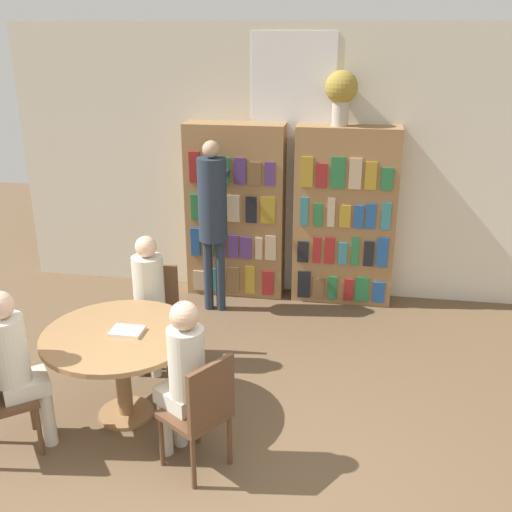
{
  "coord_description": "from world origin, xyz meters",
  "views": [
    {
      "loc": [
        0.69,
        -2.81,
        2.94
      ],
      "look_at": [
        -0.12,
        2.05,
        1.05
      ],
      "focal_mm": 42.0,
      "sensor_mm": 36.0,
      "label": 1
    }
  ],
  "objects": [
    {
      "name": "reading_table",
      "position": [
        -1.02,
        1.03,
        0.62
      ],
      "size": [
        1.19,
        1.19,
        0.75
      ],
      "color": "olive",
      "rests_on": "ground_plane"
    },
    {
      "name": "seated_reader_left",
      "position": [
        -1.05,
        1.78,
        0.72
      ],
      "size": [
        0.29,
        0.38,
        1.26
      ],
      "rotation": [
        0.0,
        0.0,
        -3.1
      ],
      "color": "beige",
      "rests_on": "ground_plane"
    },
    {
      "name": "seated_reader_back",
      "position": [
        -1.61,
        0.56,
        0.73
      ],
      "size": [
        0.42,
        0.41,
        1.27
      ],
      "rotation": [
        0.0,
        0.0,
        -0.9
      ],
      "color": "beige",
      "rests_on": "ground_plane"
    },
    {
      "name": "librarian_standing",
      "position": [
        -0.75,
        3.06,
        1.15
      ],
      "size": [
        0.3,
        0.57,
        1.87
      ],
      "color": "#232D3D",
      "rests_on": "ground_plane"
    },
    {
      "name": "open_book_on_table",
      "position": [
        -0.95,
        1.03,
        0.76
      ],
      "size": [
        0.24,
        0.18,
        0.03
      ],
      "color": "silver",
      "rests_on": "reading_table"
    },
    {
      "name": "chair_left_side",
      "position": [
        -1.06,
        1.96,
        0.5
      ],
      "size": [
        0.42,
        0.42,
        0.9
      ],
      "rotation": [
        0.0,
        0.0,
        -3.1
      ],
      "color": "brown",
      "rests_on": "ground_plane"
    },
    {
      "name": "flower_vase",
      "position": [
        0.51,
        3.57,
        2.32
      ],
      "size": [
        0.34,
        0.34,
        0.56
      ],
      "color": "#B7AD9E",
      "rests_on": "bookshelf_right"
    },
    {
      "name": "chair_far_side",
      "position": [
        -0.24,
        0.51,
        0.5
      ],
      "size": [
        0.55,
        0.55,
        0.9
      ],
      "rotation": [
        0.0,
        0.0,
        0.98
      ],
      "color": "brown",
      "rests_on": "ground_plane"
    },
    {
      "name": "seated_reader_right",
      "position": [
        -0.39,
        0.61,
        0.72
      ],
      "size": [
        0.41,
        0.39,
        1.27
      ],
      "rotation": [
        0.0,
        0.0,
        0.98
      ],
      "color": "beige",
      "rests_on": "ground_plane"
    },
    {
      "name": "wall_back",
      "position": [
        0.0,
        3.76,
        1.51
      ],
      "size": [
        6.4,
        0.07,
        3.0
      ],
      "color": "beige",
      "rests_on": "ground_plane"
    },
    {
      "name": "bookshelf_right",
      "position": [
        0.61,
        3.56,
        0.98
      ],
      "size": [
        1.1,
        0.34,
        1.97
      ],
      "color": "olive",
      "rests_on": "ground_plane"
    },
    {
      "name": "bookshelf_left",
      "position": [
        -0.61,
        3.56,
        0.98
      ],
      "size": [
        1.1,
        0.34,
        1.97
      ],
      "color": "olive",
      "rests_on": "ground_plane"
    }
  ]
}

